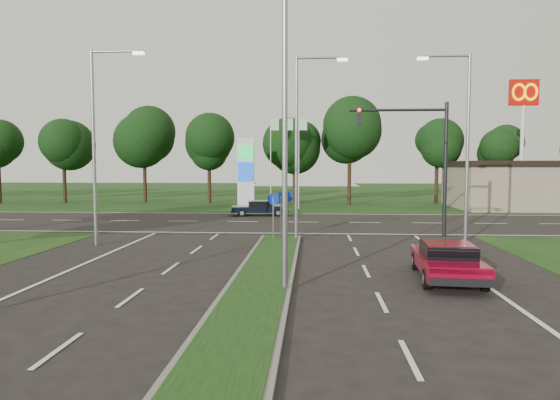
{
  "coord_description": "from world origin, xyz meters",
  "views": [
    {
      "loc": [
        1.62,
        -8.51,
        3.74
      ],
      "look_at": [
        0.16,
        13.46,
        2.2
      ],
      "focal_mm": 32.0,
      "sensor_mm": 36.0,
      "label": 1
    }
  ],
  "objects": [
    {
      "name": "commercial_building",
      "position": [
        22.0,
        36.0,
        2.0
      ],
      "size": [
        16.0,
        9.0,
        4.0
      ],
      "primitive_type": "cube",
      "color": "gray",
      "rests_on": "ground"
    },
    {
      "name": "streetlight_right_far",
      "position": [
        8.8,
        16.0,
        5.08
      ],
      "size": [
        2.53,
        0.22,
        9.0
      ],
      "rotation": [
        0.0,
        0.0,
        3.14
      ],
      "color": "gray",
      "rests_on": "ground"
    },
    {
      "name": "streetlight_median_far",
      "position": [
        1.0,
        16.0,
        5.08
      ],
      "size": [
        2.53,
        0.22,
        9.0
      ],
      "color": "gray",
      "rests_on": "ground"
    },
    {
      "name": "cross_road",
      "position": [
        0.0,
        24.0,
        0.0
      ],
      "size": [
        160.0,
        12.0,
        0.02
      ],
      "primitive_type": "cube",
      "color": "black",
      "rests_on": "ground"
    },
    {
      "name": "gas_pylon",
      "position": [
        -3.79,
        33.05,
        3.2
      ],
      "size": [
        5.8,
        1.26,
        8.0
      ],
      "color": "silver",
      "rests_on": "ground"
    },
    {
      "name": "red_sedan",
      "position": [
        6.0,
        7.9,
        0.66
      ],
      "size": [
        2.19,
        4.6,
        1.23
      ],
      "rotation": [
        0.0,
        0.0,
        -0.08
      ],
      "color": "maroon",
      "rests_on": "ground"
    },
    {
      "name": "streetlight_left_far",
      "position": [
        -8.3,
        14.0,
        5.08
      ],
      "size": [
        2.53,
        0.22,
        9.0
      ],
      "color": "gray",
      "rests_on": "ground"
    },
    {
      "name": "mcdonalds_sign",
      "position": [
        18.0,
        31.97,
        7.99
      ],
      "size": [
        2.2,
        0.47,
        10.4
      ],
      "color": "silver",
      "rests_on": "ground"
    },
    {
      "name": "median_kerb",
      "position": [
        0.0,
        4.0,
        0.06
      ],
      "size": [
        2.0,
        26.0,
        0.12
      ],
      "primitive_type": "cube",
      "color": "slate",
      "rests_on": "ground"
    },
    {
      "name": "traffic_signal",
      "position": [
        7.19,
        18.0,
        4.65
      ],
      "size": [
        5.1,
        0.42,
        7.0
      ],
      "color": "black",
      "rests_on": "ground"
    },
    {
      "name": "treeline_far",
      "position": [
        0.1,
        39.93,
        6.83
      ],
      "size": [
        6.0,
        6.0,
        9.9
      ],
      "color": "black",
      "rests_on": "ground"
    },
    {
      "name": "streetlight_median_near",
      "position": [
        1.0,
        6.0,
        5.08
      ],
      "size": [
        2.53,
        0.22,
        9.0
      ],
      "color": "gray",
      "rests_on": "ground"
    },
    {
      "name": "verge_far",
      "position": [
        0.0,
        55.0,
        0.0
      ],
      "size": [
        160.0,
        50.0,
        0.02
      ],
      "primitive_type": "cube",
      "color": "#113311",
      "rests_on": "ground"
    },
    {
      "name": "navy_sedan",
      "position": [
        -2.28,
        28.0,
        0.6
      ],
      "size": [
        4.27,
        2.21,
        1.12
      ],
      "rotation": [
        0.0,
        0.0,
        1.71
      ],
      "color": "black",
      "rests_on": "ground"
    },
    {
      "name": "ground",
      "position": [
        0.0,
        0.0,
        0.0
      ],
      "size": [
        160.0,
        160.0,
        0.0
      ],
      "primitive_type": "plane",
      "color": "black",
      "rests_on": "ground"
    },
    {
      "name": "median_signs",
      "position": [
        0.0,
        16.4,
        1.71
      ],
      "size": [
        1.16,
        1.76,
        2.38
      ],
      "color": "gray",
      "rests_on": "ground"
    }
  ]
}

